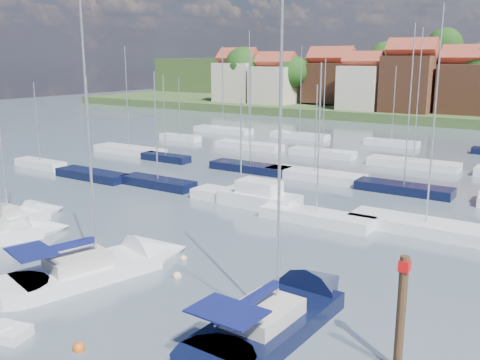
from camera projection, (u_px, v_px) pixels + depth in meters
The scene contains 12 objects.
ground at pixel (396, 172), 58.40m from camera, with size 260.00×260.00×0.00m, color #475561.
sailboat_left at pixel (8, 234), 36.74m from camera, with size 5.69×9.36×12.52m.
sailboat_centre at pixel (114, 265), 31.37m from camera, with size 6.45×12.83×16.81m.
sailboat_navy at pixel (290, 310), 25.77m from camera, with size 4.02×13.26×18.10m.
sailboat_far at pixel (16, 219), 40.27m from camera, with size 2.78×10.04×13.33m.
timber_piling at pixel (399, 335), 21.12m from camera, with size 0.40×0.40×7.10m.
buoy_c at pixel (34, 279), 30.29m from camera, with size 0.54×0.54×0.54m, color #D85914.
buoy_d at pixel (79, 350), 22.92m from camera, with size 0.53×0.53×0.53m, color #D85914.
buoy_e at pixel (304, 289), 28.91m from camera, with size 0.54×0.54×0.54m, color beige.
buoy_g at pixel (177, 278), 30.42m from camera, with size 0.50×0.50×0.50m, color beige.
buoy_h at pixel (184, 260), 33.06m from camera, with size 0.42×0.42×0.42m, color beige.
marina_field at pixel (400, 179), 53.33m from camera, with size 79.62×41.41×15.93m.
Camera 1 is at (17.18, -17.06, 12.26)m, focal length 40.00 mm.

